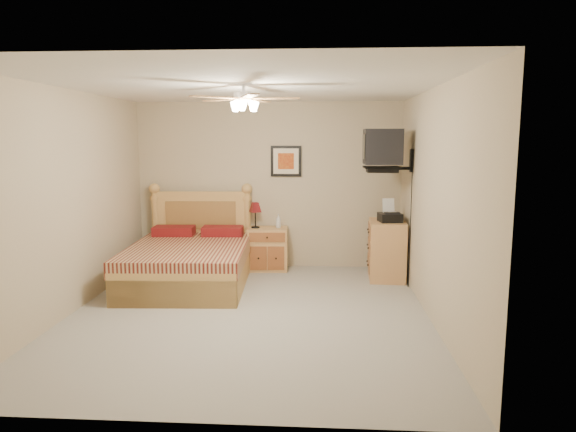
% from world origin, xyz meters
% --- Properties ---
extents(floor, '(4.50, 4.50, 0.00)m').
position_xyz_m(floor, '(0.00, 0.00, 0.00)').
color(floor, gray).
rests_on(floor, ground).
extents(ceiling, '(4.00, 4.50, 0.04)m').
position_xyz_m(ceiling, '(0.00, 0.00, 2.50)').
color(ceiling, white).
rests_on(ceiling, ground).
extents(wall_back, '(4.00, 0.04, 2.50)m').
position_xyz_m(wall_back, '(0.00, 2.25, 1.25)').
color(wall_back, tan).
rests_on(wall_back, ground).
extents(wall_front, '(4.00, 0.04, 2.50)m').
position_xyz_m(wall_front, '(0.00, -2.25, 1.25)').
color(wall_front, tan).
rests_on(wall_front, ground).
extents(wall_left, '(0.04, 4.50, 2.50)m').
position_xyz_m(wall_left, '(-2.00, 0.00, 1.25)').
color(wall_left, tan).
rests_on(wall_left, ground).
extents(wall_right, '(0.04, 4.50, 2.50)m').
position_xyz_m(wall_right, '(2.00, 0.00, 1.25)').
color(wall_right, tan).
rests_on(wall_right, ground).
extents(bed, '(1.61, 2.06, 1.29)m').
position_xyz_m(bed, '(-0.97, 1.12, 0.65)').
color(bed, tan).
rests_on(bed, ground).
extents(nightstand, '(0.60, 0.47, 0.63)m').
position_xyz_m(nightstand, '(0.01, 2.00, 0.32)').
color(nightstand, '#B27C4F').
rests_on(nightstand, ground).
extents(table_lamp, '(0.26, 0.26, 0.38)m').
position_xyz_m(table_lamp, '(-0.18, 2.02, 0.82)').
color(table_lamp, '#600F13').
rests_on(table_lamp, nightstand).
extents(lotion_bottle, '(0.10, 0.10, 0.21)m').
position_xyz_m(lotion_bottle, '(0.17, 2.04, 0.74)').
color(lotion_bottle, silver).
rests_on(lotion_bottle, nightstand).
extents(framed_picture, '(0.46, 0.04, 0.46)m').
position_xyz_m(framed_picture, '(0.27, 2.23, 1.62)').
color(framed_picture, black).
rests_on(framed_picture, wall_back).
extents(dresser, '(0.52, 0.72, 0.82)m').
position_xyz_m(dresser, '(1.73, 1.62, 0.41)').
color(dresser, tan).
rests_on(dresser, ground).
extents(fax_machine, '(0.34, 0.35, 0.31)m').
position_xyz_m(fax_machine, '(1.75, 1.54, 0.98)').
color(fax_machine, black).
rests_on(fax_machine, dresser).
extents(magazine_lower, '(0.24, 0.29, 0.02)m').
position_xyz_m(magazine_lower, '(1.66, 1.84, 0.83)').
color(magazine_lower, beige).
rests_on(magazine_lower, dresser).
extents(magazine_upper, '(0.21, 0.27, 0.02)m').
position_xyz_m(magazine_upper, '(1.66, 1.84, 0.86)').
color(magazine_upper, gray).
rests_on(magazine_upper, magazine_lower).
extents(wall_tv, '(0.56, 0.46, 0.58)m').
position_xyz_m(wall_tv, '(1.75, 1.34, 1.81)').
color(wall_tv, black).
rests_on(wall_tv, wall_right).
extents(ceiling_fan, '(1.14, 1.14, 0.28)m').
position_xyz_m(ceiling_fan, '(0.00, -0.20, 2.36)').
color(ceiling_fan, white).
rests_on(ceiling_fan, ceiling).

